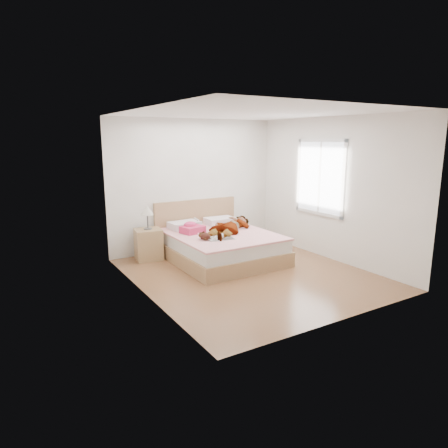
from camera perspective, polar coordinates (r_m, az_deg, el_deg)
name	(u,v)px	position (r m, az deg, el deg)	size (l,w,h in m)	color
ground	(250,274)	(6.71, 3.79, -7.16)	(4.00, 4.00, 0.00)	#57311B
woman	(230,224)	(7.54, 0.82, -0.03)	(0.64, 1.70, 0.23)	silver
hair	(192,227)	(7.66, -4.59, -0.44)	(0.46, 0.57, 0.08)	black
phone	(196,219)	(7.62, -3.97, 0.70)	(0.05, 0.10, 0.01)	silver
room_shell	(320,177)	(7.74, 13.56, 6.50)	(4.00, 4.00, 4.00)	white
bed	(219,244)	(7.46, -0.74, -2.93)	(1.80, 2.08, 1.00)	olive
towel	(192,228)	(7.36, -4.60, -0.62)	(0.45, 0.39, 0.21)	#D83A59
magazine	(220,238)	(6.92, -0.52, -2.04)	(0.51, 0.37, 0.03)	white
coffee_mug	(221,236)	(6.90, -0.40, -1.77)	(0.12, 0.10, 0.09)	white
plush_toy	(205,236)	(6.83, -2.78, -1.73)	(0.21, 0.26, 0.13)	black
nightstand	(149,242)	(7.53, -10.73, -2.53)	(0.53, 0.49, 1.02)	olive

